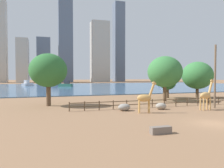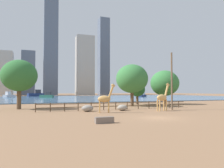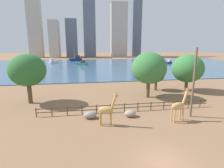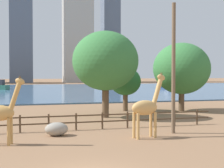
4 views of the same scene
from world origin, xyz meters
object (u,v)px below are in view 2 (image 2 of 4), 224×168
at_px(tree_left_large, 19,76).
at_px(boulder_near_fence, 122,108).
at_px(boat_ferry, 47,96).
at_px(boat_barge, 143,95).
at_px(boulder_by_pole, 87,108).
at_px(tree_right_tall, 165,83).
at_px(utility_pole, 172,81).
at_px(boat_sailboat, 36,94).
at_px(giraffe_companion, 105,99).
at_px(feeding_trough, 104,120).
at_px(tree_left_small, 132,79).
at_px(tree_center_broad, 137,90).
at_px(boat_tug, 9,95).
at_px(giraffe_tall, 163,97).

bearing_deg(tree_left_large, boulder_near_fence, -29.39).
relative_size(boat_ferry, boat_barge, 1.14).
height_order(boulder_by_pole, tree_right_tall, tree_right_tall).
bearing_deg(boulder_near_fence, boat_ferry, 95.57).
bearing_deg(boat_barge, boulder_near_fence, 24.86).
xyz_separation_m(utility_pole, boat_sailboat, (-19.14, 99.60, -3.23)).
relative_size(boulder_near_fence, boulder_by_pole, 0.91).
relative_size(giraffe_companion, tree_left_large, 0.50).
bearing_deg(boat_barge, utility_pole, 30.54).
bearing_deg(feeding_trough, boat_barge, 59.48).
bearing_deg(boat_sailboat, boulder_near_fence, 77.89).
xyz_separation_m(boulder_near_fence, boat_ferry, (-6.77, 69.46, 0.62)).
relative_size(tree_left_small, boat_barge, 1.57).
bearing_deg(boat_barge, tree_left_small, 25.35).
relative_size(boulder_near_fence, boat_barge, 0.30).
distance_m(boulder_near_fence, tree_center_broad, 17.09).
distance_m(giraffe_companion, boulder_near_fence, 4.42).
bearing_deg(tree_left_small, boulder_near_fence, -123.83).
xyz_separation_m(tree_left_large, tree_right_tall, (31.24, 3.38, -0.75)).
distance_m(utility_pole, boat_barge, 78.95).
bearing_deg(tree_left_large, utility_pole, -22.82).
bearing_deg(boat_sailboat, boulder_by_pole, 74.71).
height_order(feeding_trough, boat_sailboat, boat_sailboat).
bearing_deg(giraffe_companion, boat_barge, 74.85).
bearing_deg(giraffe_companion, tree_right_tall, 52.80).
bearing_deg(boulder_by_pole, boat_barge, 56.07).
bearing_deg(giraffe_companion, feeding_trough, -92.22).
height_order(feeding_trough, tree_right_tall, tree_right_tall).
bearing_deg(boat_tug, boat_barge, -67.11).
bearing_deg(tree_right_tall, boulder_near_fence, -142.90).
relative_size(utility_pole, tree_left_large, 1.12).
relative_size(tree_center_broad, boat_ferry, 0.81).
bearing_deg(tree_center_broad, tree_right_tall, -15.95).
bearing_deg(feeding_trough, tree_right_tall, 46.27).
xyz_separation_m(boulder_near_fence, boulder_by_pole, (-5.51, 0.37, 0.02)).
distance_m(boulder_by_pole, tree_center_broad, 20.45).
xyz_separation_m(giraffe_tall, utility_pole, (2.53, 1.12, 2.66)).
distance_m(giraffe_companion, boat_barge, 85.26).
height_order(boulder_by_pole, boat_sailboat, boat_sailboat).
bearing_deg(boat_barge, giraffe_tall, 29.25).
distance_m(giraffe_tall, boulder_near_fence, 6.45).
relative_size(giraffe_companion, tree_center_broad, 0.83).
bearing_deg(tree_left_small, tree_left_large, -179.65).
xyz_separation_m(tree_left_large, tree_left_small, (21.23, 0.13, -0.08)).
distance_m(giraffe_companion, tree_left_small, 14.89).
bearing_deg(boulder_by_pole, tree_left_large, 139.94).
height_order(tree_left_large, tree_left_small, tree_left_small).
bearing_deg(feeding_trough, boulder_near_fence, 59.73).
height_order(giraffe_companion, boat_ferry, giraffe_companion).
xyz_separation_m(tree_left_small, boat_sailboat, (-16.73, 89.52, -4.09)).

